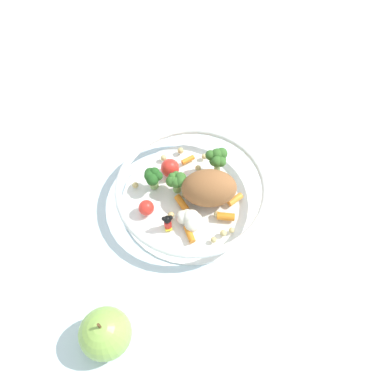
{
  "coord_description": "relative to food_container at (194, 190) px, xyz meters",
  "views": [
    {
      "loc": [
        -0.29,
        -0.22,
        0.57
      ],
      "look_at": [
        -0.02,
        -0.01,
        0.03
      ],
      "focal_mm": 36.42,
      "sensor_mm": 36.0,
      "label": 1
    }
  ],
  "objects": [
    {
      "name": "ground_plane",
      "position": [
        0.01,
        0.01,
        -0.03
      ],
      "size": [
        2.4,
        2.4,
        0.0
      ],
      "primitive_type": "plane",
      "color": "silver"
    },
    {
      "name": "food_container",
      "position": [
        0.0,
        0.0,
        0.0
      ],
      "size": [
        0.25,
        0.25,
        0.07
      ],
      "color": "white",
      "rests_on": "ground_plane"
    },
    {
      "name": "loose_apple",
      "position": [
        -0.25,
        -0.05,
        0.0
      ],
      "size": [
        0.07,
        0.07,
        0.08
      ],
      "color": "#8CB74C",
      "rests_on": "ground_plane"
    }
  ]
}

